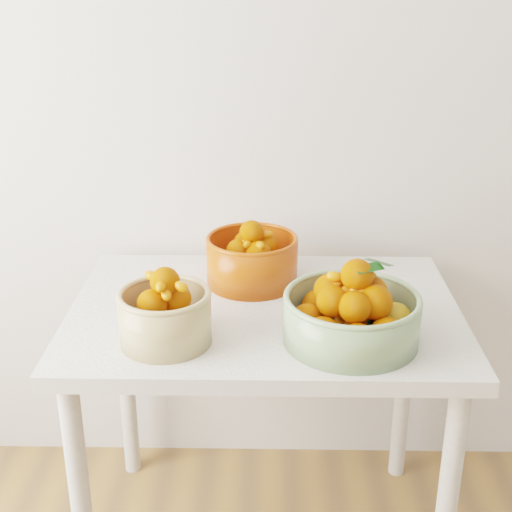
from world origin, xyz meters
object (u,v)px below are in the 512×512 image
object	(u,v)px
table	(264,340)
bowl_cream	(165,315)
bowl_green	(352,314)
bowl_orange	(252,259)

from	to	relation	value
table	bowl_cream	xyz separation A→B (m)	(-0.23, -0.19, 0.17)
bowl_cream	bowl_green	bearing A→B (deg)	1.78
bowl_cream	bowl_green	xyz separation A→B (m)	(0.43, 0.01, -0.00)
table	bowl_green	distance (m)	0.31
table	bowl_orange	world-z (taller)	bowl_orange
bowl_cream	bowl_green	distance (m)	0.43
table	bowl_green	xyz separation A→B (m)	(0.20, -0.17, 0.17)
table	bowl_cream	world-z (taller)	bowl_cream
table	bowl_cream	size ratio (longest dim) A/B	4.33
bowl_orange	bowl_green	bearing A→B (deg)	-53.96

